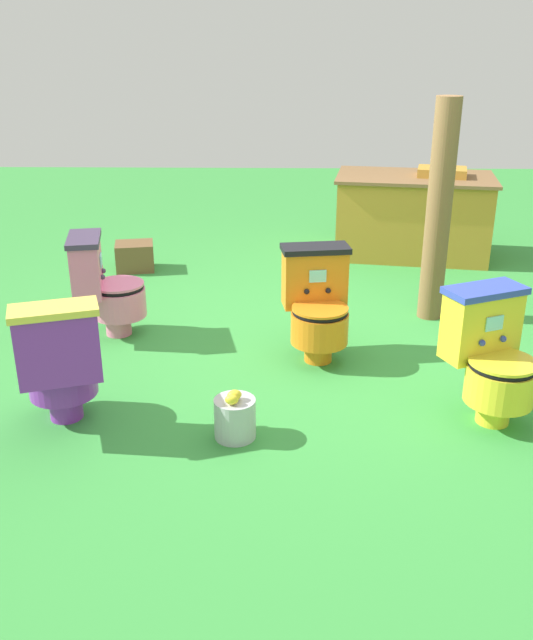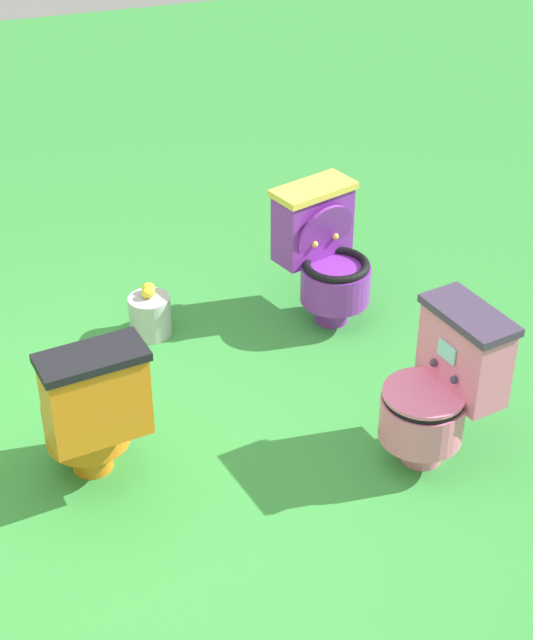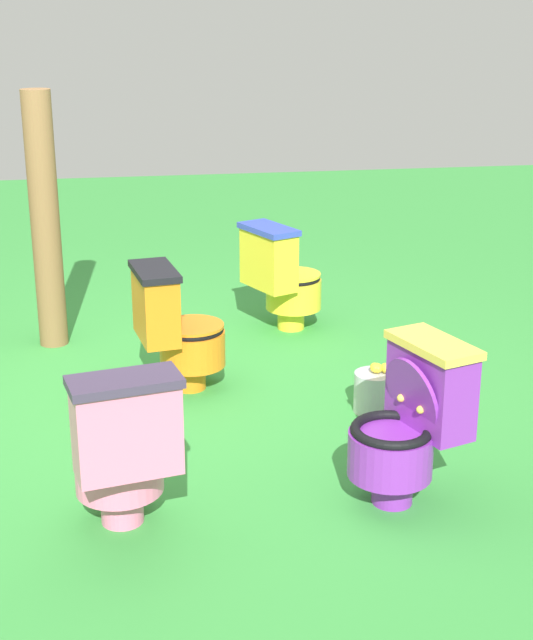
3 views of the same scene
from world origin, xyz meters
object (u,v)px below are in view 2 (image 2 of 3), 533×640
Objects in this scene: toilet_purple at (325,254)px; toilet_orange at (91,410)px; toilet_pink at (441,387)px; lemon_bucket at (150,314)px.

toilet_orange is at bearing 14.36° from toilet_purple.
toilet_orange is 1.00× the size of toilet_purple.
toilet_pink is at bearing -21.19° from toilet_orange.
toilet_pink is (-1.46, 0.33, 0.00)m from toilet_orange.
toilet_purple is 1.00× the size of toilet_pink.
toilet_pink is 1.69m from lemon_bucket.
toilet_orange is at bearing 65.98° from toilet_pink.
toilet_pink is 2.63× the size of lemon_bucket.
lemon_bucket is at bearing -25.49° from toilet_purple.
toilet_purple is at bearing 172.92° from lemon_bucket.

